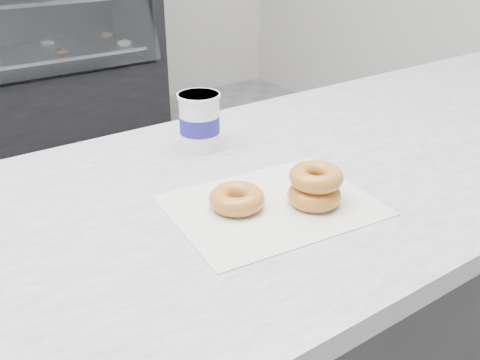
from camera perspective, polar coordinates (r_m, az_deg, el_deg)
name	(u,v)px	position (r m, az deg, el deg)	size (l,w,h in m)	color
wax_paper	(272,205)	(0.92, 3.43, -2.73)	(0.34, 0.26, 0.00)	silver
donut_single	(237,199)	(0.90, -0.34, -2.01)	(0.10, 0.10, 0.03)	#C47136
donut_stack	(315,186)	(0.92, 8.03, -0.64)	(0.13, 0.13, 0.06)	#C47136
coffee_cup	(200,121)	(1.13, -4.34, 6.30)	(0.09, 0.09, 0.12)	white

